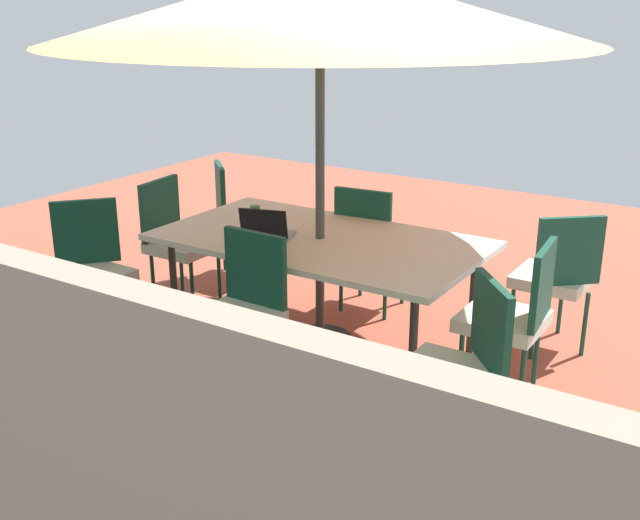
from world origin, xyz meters
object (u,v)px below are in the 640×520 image
(chair_south, at_px, (370,241))
(cup, at_px, (255,214))
(chair_east, at_px, (177,237))
(patio_umbrella, at_px, (320,4))
(chair_north, at_px, (241,307))
(chair_southeast, at_px, (239,214))
(chair_northwest, at_px, (460,364))
(laptop, at_px, (267,231))
(chair_northeast, at_px, (89,266))
(chair_southwest, at_px, (556,273))
(dining_table, at_px, (320,244))
(chair_west, at_px, (514,313))

(chair_south, distance_m, cup, 0.92)
(chair_east, relative_size, cup, 8.18)
(patio_umbrella, height_order, chair_north, patio_umbrella)
(chair_south, bearing_deg, chair_southeast, -8.87)
(chair_north, bearing_deg, patio_umbrella, 88.39)
(chair_northwest, xyz_separation_m, laptop, (1.64, -0.60, 0.27))
(chair_southeast, relative_size, laptop, 2.58)
(chair_northeast, bearing_deg, chair_southeast, 39.70)
(chair_east, bearing_deg, chair_southwest, -80.79)
(patio_umbrella, distance_m, chair_southeast, 2.29)
(chair_southwest, distance_m, cup, 2.08)
(laptop, distance_m, cup, 0.37)
(chair_north, distance_m, cup, 1.05)
(chair_southwest, bearing_deg, chair_northwest, 48.19)
(dining_table, xyz_separation_m, chair_east, (1.32, -0.04, -0.18))
(patio_umbrella, xyz_separation_m, chair_north, (0.04, 0.80, -1.69))
(chair_west, bearing_deg, chair_north, -65.71)
(patio_umbrella, xyz_separation_m, laptop, (0.30, 0.18, -1.42))
(chair_northeast, bearing_deg, chair_west, -33.04)
(dining_table, bearing_deg, chair_east, -1.55)
(dining_table, relative_size, chair_west, 2.18)
(chair_northeast, distance_m, chair_west, 2.81)
(chair_southwest, bearing_deg, dining_table, -11.06)
(chair_northeast, height_order, laptop, laptop)
(chair_northwest, relative_size, chair_southwest, 1.00)
(chair_north, distance_m, chair_west, 1.59)
(chair_northwest, height_order, chair_north, same)
(dining_table, height_order, patio_umbrella, patio_umbrella)
(chair_northwest, relative_size, chair_east, 1.00)
(chair_southeast, relative_size, chair_southwest, 1.00)
(patio_umbrella, height_order, chair_west, patio_umbrella)
(patio_umbrella, distance_m, chair_northwest, 2.29)
(chair_southeast, height_order, cup, chair_southeast)
(chair_northwest, distance_m, laptop, 1.77)
(dining_table, xyz_separation_m, chair_north, (0.04, 0.80, -0.18))
(chair_west, bearing_deg, laptop, -89.54)
(chair_northeast, distance_m, chair_southwest, 3.13)
(chair_north, xyz_separation_m, chair_west, (-1.38, -0.79, 0.00))
(patio_umbrella, height_order, chair_southwest, patio_umbrella)
(chair_west, relative_size, cup, 8.18)
(chair_east, height_order, chair_south, same)
(chair_north, height_order, laptop, laptop)
(dining_table, xyz_separation_m, chair_southwest, (-1.35, -0.79, -0.18))
(chair_north, height_order, chair_southwest, same)
(patio_umbrella, xyz_separation_m, chair_south, (0.03, -0.73, -1.69))
(chair_west, bearing_deg, chair_southeast, -112.36)
(chair_southwest, bearing_deg, patio_umbrella, -11.06)
(chair_east, bearing_deg, laptop, -108.72)
(chair_south, bearing_deg, cup, 44.65)
(chair_north, xyz_separation_m, chair_south, (-0.01, -1.53, 0.00))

